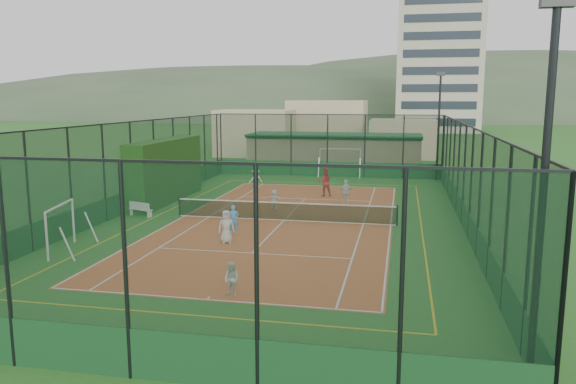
# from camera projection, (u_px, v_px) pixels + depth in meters

# --- Properties ---
(ground) EXTENTS (300.00, 300.00, 0.00)m
(ground) POSITION_uv_depth(u_px,v_px,m) (284.00, 220.00, 29.26)
(ground) COLOR #245F20
(ground) RESTS_ON ground
(court_slab) EXTENTS (11.17, 23.97, 0.01)m
(court_slab) POSITION_uv_depth(u_px,v_px,m) (284.00, 220.00, 29.26)
(court_slab) COLOR #BC4129
(court_slab) RESTS_ON ground
(tennis_net) EXTENTS (11.67, 0.12, 1.06)m
(tennis_net) POSITION_uv_depth(u_px,v_px,m) (284.00, 211.00, 29.17)
(tennis_net) COLOR black
(tennis_net) RESTS_ON ground
(perimeter_fence) EXTENTS (18.12, 34.12, 5.00)m
(perimeter_fence) POSITION_uv_depth(u_px,v_px,m) (284.00, 173.00, 28.84)
(perimeter_fence) COLOR black
(perimeter_fence) RESTS_ON ground
(floodlight_se) EXTENTS (0.60, 0.26, 8.25)m
(floodlight_se) POSITION_uv_depth(u_px,v_px,m) (541.00, 213.00, 10.84)
(floodlight_se) COLOR black
(floodlight_se) RESTS_ON ground
(floodlight_ne) EXTENTS (0.60, 0.26, 8.25)m
(floodlight_ne) POSITION_uv_depth(u_px,v_px,m) (439.00, 127.00, 42.92)
(floodlight_ne) COLOR black
(floodlight_ne) RESTS_ON ground
(clubhouse) EXTENTS (15.20, 7.20, 3.15)m
(clubhouse) POSITION_uv_depth(u_px,v_px,m) (335.00, 151.00, 50.25)
(clubhouse) COLOR tan
(clubhouse) RESTS_ON ground
(apartment_tower) EXTENTS (15.00, 12.00, 30.00)m
(apartment_tower) POSITION_uv_depth(u_px,v_px,m) (439.00, 50.00, 103.63)
(apartment_tower) COLOR beige
(apartment_tower) RESTS_ON ground
(distant_hills) EXTENTS (200.00, 60.00, 24.00)m
(distant_hills) POSITION_uv_depth(u_px,v_px,m) (384.00, 118.00, 174.19)
(distant_hills) COLOR #384C33
(distant_hills) RESTS_ON ground
(hedge_left) EXTENTS (1.30, 8.70, 3.80)m
(hedge_left) POSITION_uv_depth(u_px,v_px,m) (166.00, 171.00, 34.49)
(hedge_left) COLOR black
(hedge_left) RESTS_ON ground
(white_bench) EXTENTS (1.51, 0.86, 0.82)m
(white_bench) POSITION_uv_depth(u_px,v_px,m) (141.00, 209.00, 30.23)
(white_bench) COLOR white
(white_bench) RESTS_ON ground
(futsal_goal_near) EXTENTS (3.12, 1.51, 1.94)m
(futsal_goal_near) POSITION_uv_depth(u_px,v_px,m) (61.00, 229.00, 23.25)
(futsal_goal_near) COLOR white
(futsal_goal_near) RESTS_ON ground
(futsal_goal_far) EXTENTS (3.45, 1.11, 2.20)m
(futsal_goal_far) POSITION_uv_depth(u_px,v_px,m) (340.00, 163.00, 45.72)
(futsal_goal_far) COLOR white
(futsal_goal_far) RESTS_ON ground
(child_near_left) EXTENTS (0.85, 0.73, 1.46)m
(child_near_left) POSITION_uv_depth(u_px,v_px,m) (226.00, 227.00, 24.59)
(child_near_left) COLOR silver
(child_near_left) RESTS_ON court_slab
(child_near_mid) EXTENTS (0.56, 0.44, 1.35)m
(child_near_mid) POSITION_uv_depth(u_px,v_px,m) (234.00, 219.00, 26.35)
(child_near_mid) COLOR #55A0F0
(child_near_mid) RESTS_ON court_slab
(child_near_right) EXTENTS (0.68, 0.61, 1.13)m
(child_near_right) POSITION_uv_depth(u_px,v_px,m) (232.00, 279.00, 18.00)
(child_near_right) COLOR white
(child_near_right) RESTS_ON court_slab
(child_far_left) EXTENTS (1.12, 1.05, 1.52)m
(child_far_left) POSITION_uv_depth(u_px,v_px,m) (256.00, 179.00, 38.61)
(child_far_left) COLOR white
(child_far_left) RESTS_ON court_slab
(child_far_right) EXTENTS (0.95, 0.52, 1.54)m
(child_far_right) POSITION_uv_depth(u_px,v_px,m) (346.00, 192.00, 33.26)
(child_far_right) COLOR silver
(child_far_right) RESTS_ON court_slab
(child_far_back) EXTENTS (1.07, 0.41, 1.13)m
(child_far_back) POSITION_uv_depth(u_px,v_px,m) (274.00, 199.00, 32.16)
(child_far_back) COLOR white
(child_far_back) RESTS_ON court_slab
(coach) EXTENTS (1.08, 0.95, 1.87)m
(coach) POSITION_uv_depth(u_px,v_px,m) (325.00, 182.00, 36.28)
(coach) COLOR #AB1227
(coach) RESTS_ON court_slab
(tennis_balls) EXTENTS (3.05, 0.78, 0.07)m
(tennis_balls) POSITION_uv_depth(u_px,v_px,m) (289.00, 215.00, 30.36)
(tennis_balls) COLOR #CCE033
(tennis_balls) RESTS_ON court_slab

